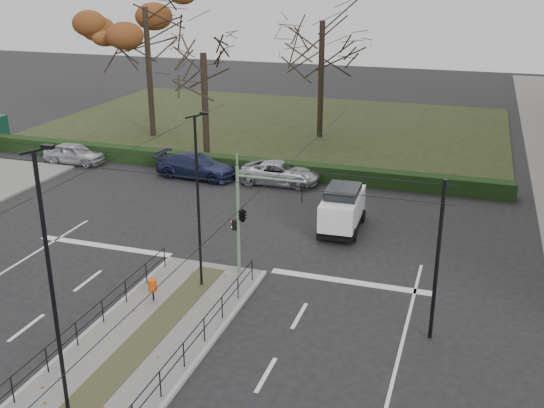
{
  "coord_description": "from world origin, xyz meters",
  "views": [
    {
      "loc": [
        10.39,
        -18.68,
        12.46
      ],
      "look_at": [
        1.71,
        7.71,
        2.24
      ],
      "focal_mm": 42.0,
      "sensor_mm": 36.0,
      "label": 1
    }
  ],
  "objects_px": {
    "rust_tree": "(145,7)",
    "traffic_light": "(244,213)",
    "parked_car_first": "(74,153)",
    "parked_car_fourth": "(280,173)",
    "bare_tree_center": "(322,29)",
    "litter_bin": "(153,285)",
    "streetlamp_median_far": "(198,201)",
    "parked_car_third": "(196,166)",
    "bare_tree_near": "(203,61)",
    "white_van": "(342,208)",
    "streetlamp_median_near": "(52,285)"
  },
  "relations": [
    {
      "from": "bare_tree_center",
      "to": "parked_car_fourth",
      "type": "bearing_deg",
      "value": -87.65
    },
    {
      "from": "white_van",
      "to": "bare_tree_near",
      "type": "relative_size",
      "value": 0.44
    },
    {
      "from": "streetlamp_median_near",
      "to": "bare_tree_near",
      "type": "xyz_separation_m",
      "value": [
        -7.08,
        26.37,
        2.49
      ]
    },
    {
      "from": "parked_car_third",
      "to": "white_van",
      "type": "bearing_deg",
      "value": -113.81
    },
    {
      "from": "parked_car_fourth",
      "to": "parked_car_first",
      "type": "bearing_deg",
      "value": 87.41
    },
    {
      "from": "parked_car_fourth",
      "to": "white_van",
      "type": "distance_m",
      "value": 8.13
    },
    {
      "from": "traffic_light",
      "to": "parked_car_first",
      "type": "xyz_separation_m",
      "value": [
        -17.12,
        12.45,
        -2.21
      ]
    },
    {
      "from": "white_van",
      "to": "rust_tree",
      "type": "relative_size",
      "value": 0.33
    },
    {
      "from": "streetlamp_median_far",
      "to": "parked_car_first",
      "type": "height_order",
      "value": "streetlamp_median_far"
    },
    {
      "from": "white_van",
      "to": "traffic_light",
      "type": "bearing_deg",
      "value": -113.36
    },
    {
      "from": "parked_car_third",
      "to": "bare_tree_near",
      "type": "relative_size",
      "value": 0.55
    },
    {
      "from": "rust_tree",
      "to": "traffic_light",
      "type": "bearing_deg",
      "value": -53.21
    },
    {
      "from": "streetlamp_median_near",
      "to": "traffic_light",
      "type": "bearing_deg",
      "value": 79.92
    },
    {
      "from": "rust_tree",
      "to": "bare_tree_center",
      "type": "xyz_separation_m",
      "value": [
        12.74,
        3.75,
        -1.59
      ]
    },
    {
      "from": "parked_car_third",
      "to": "white_van",
      "type": "height_order",
      "value": "white_van"
    },
    {
      "from": "traffic_light",
      "to": "bare_tree_center",
      "type": "height_order",
      "value": "bare_tree_center"
    },
    {
      "from": "traffic_light",
      "to": "streetlamp_median_near",
      "type": "xyz_separation_m",
      "value": [
        -1.81,
        -10.2,
        1.38
      ]
    },
    {
      "from": "rust_tree",
      "to": "parked_car_fourth",
      "type": "bearing_deg",
      "value": -31.94
    },
    {
      "from": "parked_car_first",
      "to": "parked_car_fourth",
      "type": "distance_m",
      "value": 14.68
    },
    {
      "from": "traffic_light",
      "to": "litter_bin",
      "type": "xyz_separation_m",
      "value": [
        -2.64,
        -3.35,
        -2.15
      ]
    },
    {
      "from": "streetlamp_median_far",
      "to": "bare_tree_center",
      "type": "height_order",
      "value": "bare_tree_center"
    },
    {
      "from": "parked_car_third",
      "to": "streetlamp_median_far",
      "type": "bearing_deg",
      "value": -150.6
    },
    {
      "from": "traffic_light",
      "to": "parked_car_first",
      "type": "bearing_deg",
      "value": 143.98
    },
    {
      "from": "white_van",
      "to": "bare_tree_near",
      "type": "height_order",
      "value": "bare_tree_near"
    },
    {
      "from": "traffic_light",
      "to": "parked_car_fourth",
      "type": "xyz_separation_m",
      "value": [
        -2.44,
        12.71,
        -2.24
      ]
    },
    {
      "from": "parked_car_first",
      "to": "parked_car_third",
      "type": "bearing_deg",
      "value": -93.15
    },
    {
      "from": "streetlamp_median_near",
      "to": "parked_car_third",
      "type": "relative_size",
      "value": 1.55
    },
    {
      "from": "rust_tree",
      "to": "bare_tree_near",
      "type": "xyz_separation_m",
      "value": [
        6.78,
        -4.79,
        -3.1
      ]
    },
    {
      "from": "parked_car_fourth",
      "to": "bare_tree_near",
      "type": "relative_size",
      "value": 0.52
    },
    {
      "from": "parked_car_fourth",
      "to": "parked_car_third",
      "type": "bearing_deg",
      "value": 91.86
    },
    {
      "from": "rust_tree",
      "to": "litter_bin",
      "type": "bearing_deg",
      "value": -61.81
    },
    {
      "from": "streetlamp_median_far",
      "to": "white_van",
      "type": "height_order",
      "value": "streetlamp_median_far"
    },
    {
      "from": "bare_tree_center",
      "to": "bare_tree_near",
      "type": "distance_m",
      "value": 10.52
    },
    {
      "from": "bare_tree_center",
      "to": "bare_tree_near",
      "type": "relative_size",
      "value": 1.22
    },
    {
      "from": "parked_car_fourth",
      "to": "litter_bin",
      "type": "bearing_deg",
      "value": 175.67
    },
    {
      "from": "parked_car_first",
      "to": "rust_tree",
      "type": "bearing_deg",
      "value": -11.19
    },
    {
      "from": "parked_car_first",
      "to": "bare_tree_near",
      "type": "xyz_separation_m",
      "value": [
        8.22,
        3.72,
        6.08
      ]
    },
    {
      "from": "traffic_light",
      "to": "white_van",
      "type": "relative_size",
      "value": 1.13
    },
    {
      "from": "traffic_light",
      "to": "parked_car_fourth",
      "type": "bearing_deg",
      "value": 100.88
    },
    {
      "from": "parked_car_third",
      "to": "bare_tree_near",
      "type": "xyz_separation_m",
      "value": [
        -1.03,
        3.97,
        6.03
      ]
    },
    {
      "from": "bare_tree_center",
      "to": "parked_car_third",
      "type": "bearing_deg",
      "value": -111.5
    },
    {
      "from": "streetlamp_median_far",
      "to": "traffic_light",
      "type": "bearing_deg",
      "value": 49.12
    },
    {
      "from": "litter_bin",
      "to": "parked_car_first",
      "type": "bearing_deg",
      "value": 132.49
    },
    {
      "from": "bare_tree_near",
      "to": "parked_car_third",
      "type": "bearing_deg",
      "value": -75.45
    },
    {
      "from": "white_van",
      "to": "parked_car_fourth",
      "type": "bearing_deg",
      "value": 130.52
    },
    {
      "from": "white_van",
      "to": "bare_tree_center",
      "type": "height_order",
      "value": "bare_tree_center"
    },
    {
      "from": "traffic_light",
      "to": "streetlamp_median_far",
      "type": "distance_m",
      "value": 2.26
    },
    {
      "from": "rust_tree",
      "to": "bare_tree_center",
      "type": "relative_size",
      "value": 1.1
    },
    {
      "from": "streetlamp_median_far",
      "to": "white_van",
      "type": "xyz_separation_m",
      "value": [
        4.17,
        8.1,
        -2.67
      ]
    },
    {
      "from": "traffic_light",
      "to": "streetlamp_median_far",
      "type": "xyz_separation_m",
      "value": [
        -1.35,
        -1.55,
        0.93
      ]
    }
  ]
}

